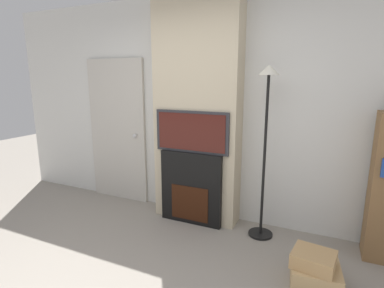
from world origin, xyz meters
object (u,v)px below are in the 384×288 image
Objects in this scene: floor_lamp at (266,128)px; box_stack at (315,272)px; television at (192,132)px; fireplace at (192,188)px.

floor_lamp is 1.40m from box_stack.
television is at bearing 154.92° from box_stack.
box_stack is at bearing -25.15° from fireplace.
floor_lamp is 4.35× the size of box_stack.
fireplace is 0.97× the size of television.
floor_lamp reaches higher than television.
floor_lamp is at bearing 130.47° from box_stack.
television is 1.85m from box_stack.
television is 0.49× the size of floor_lamp.
fireplace is at bearing 90.00° from television.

